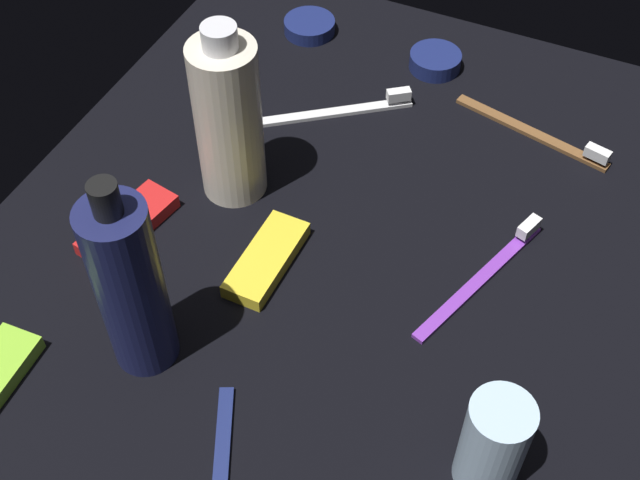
{
  "coord_description": "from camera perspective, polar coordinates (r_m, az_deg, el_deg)",
  "views": [
    {
      "loc": [
        45.18,
        20.84,
        61.84
      ],
      "look_at": [
        0.0,
        0.0,
        3.0
      ],
      "focal_mm": 47.33,
      "sensor_mm": 36.0,
      "label": 1
    }
  ],
  "objects": [
    {
      "name": "ground_plane",
      "position": [
        0.8,
        -0.0,
        -1.67
      ],
      "size": [
        84.0,
        64.0,
        1.2
      ],
      "primitive_type": "cube",
      "color": "black"
    },
    {
      "name": "lotion_bottle",
      "position": [
        0.68,
        -12.73,
        -3.07
      ],
      "size": [
        5.48,
        5.48,
        20.53
      ],
      "color": "#1A1E4A",
      "rests_on": "ground_plane"
    },
    {
      "name": "bodywash_bottle",
      "position": [
        0.8,
        -6.21,
        8.08
      ],
      "size": [
        6.43,
        6.43,
        19.23
      ],
      "color": "silver",
      "rests_on": "ground_plane"
    },
    {
      "name": "deodorant_stick",
      "position": [
        0.65,
        11.62,
        -13.38
      ],
      "size": [
        4.9,
        4.9,
        9.85
      ],
      "primitive_type": "cylinder",
      "color": "silver",
      "rests_on": "ground_plane"
    },
    {
      "name": "toothbrush_brown",
      "position": [
        0.93,
        14.69,
        6.95
      ],
      "size": [
        5.29,
        17.8,
        2.1
      ],
      "color": "brown",
      "rests_on": "ground_plane"
    },
    {
      "name": "toothbrush_white",
      "position": [
        0.94,
        1.5,
        8.86
      ],
      "size": [
        11.66,
        15.19,
        2.1
      ],
      "color": "white",
      "rests_on": "ground_plane"
    },
    {
      "name": "toothbrush_purple",
      "position": [
        0.79,
        11.24,
        -2.06
      ],
      "size": [
        17.4,
        7.04,
        2.1
      ],
      "color": "purple",
      "rests_on": "ground_plane"
    },
    {
      "name": "snack_bar_red",
      "position": [
        0.83,
        -12.85,
        1.03
      ],
      "size": [
        10.96,
        5.84,
        1.5
      ],
      "primitive_type": "cube",
      "rotation": [
        0.0,
        0.0,
        -0.18
      ],
      "color": "red",
      "rests_on": "ground_plane"
    },
    {
      "name": "snack_bar_yellow",
      "position": [
        0.79,
        -3.62,
        -1.31
      ],
      "size": [
        10.45,
        4.14,
        1.5
      ],
      "primitive_type": "cube",
      "rotation": [
        0.0,
        0.0,
        -0.01
      ],
      "color": "yellow",
      "rests_on": "ground_plane"
    },
    {
      "name": "cream_tin_left",
      "position": [
        1.05,
        -0.72,
        14.26
      ],
      "size": [
        6.16,
        6.16,
        1.63
      ],
      "primitive_type": "cylinder",
      "color": "navy",
      "rests_on": "ground_plane"
    },
    {
      "name": "cream_tin_right",
      "position": [
        1.0,
        7.95,
        11.87
      ],
      "size": [
        5.95,
        5.95,
        1.9
      ],
      "primitive_type": "cylinder",
      "color": "navy",
      "rests_on": "ground_plane"
    }
  ]
}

